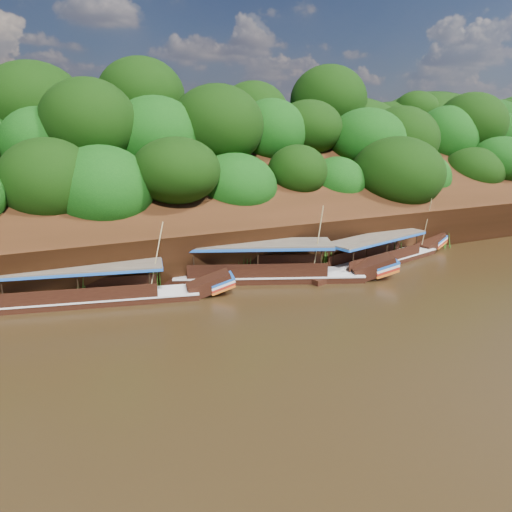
{
  "coord_description": "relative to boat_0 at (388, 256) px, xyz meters",
  "views": [
    {
      "loc": [
        -14.49,
        -22.22,
        10.95
      ],
      "look_at": [
        -0.47,
        7.0,
        2.13
      ],
      "focal_mm": 35.0,
      "sensor_mm": 36.0,
      "label": 1
    }
  ],
  "objects": [
    {
      "name": "boat_0",
      "position": [
        0.0,
        0.0,
        0.0
      ],
      "size": [
        14.35,
        5.26,
        5.26
      ],
      "rotation": [
        0.0,
        0.0,
        0.24
      ],
      "color": "black",
      "rests_on": "ground"
    },
    {
      "name": "ground",
      "position": [
        -11.58,
        -7.82,
        -0.52
      ],
      "size": [
        160.0,
        160.0,
        0.0
      ],
      "primitive_type": "plane",
      "color": "black",
      "rests_on": "ground"
    },
    {
      "name": "reeds",
      "position": [
        -15.48,
        1.72,
        0.36
      ],
      "size": [
        47.55,
        2.19,
        2.15
      ],
      "color": "#2C5E17",
      "rests_on": "ground"
    },
    {
      "name": "boat_2",
      "position": [
        -21.72,
        0.41,
        0.01
      ],
      "size": [
        15.15,
        5.31,
        5.31
      ],
      "rotation": [
        0.0,
        0.0,
        -0.23
      ],
      "color": "black",
      "rests_on": "ground"
    },
    {
      "name": "riverbank",
      "position": [
        -11.59,
        14.9,
        1.36
      ],
      "size": [
        120.0,
        30.06,
        19.4
      ],
      "color": "black",
      "rests_on": "ground"
    },
    {
      "name": "boat_1",
      "position": [
        -9.89,
        -0.27,
        0.09
      ],
      "size": [
        15.45,
        8.11,
        5.93
      ],
      "rotation": [
        0.0,
        0.0,
        -0.39
      ],
      "color": "black",
      "rests_on": "ground"
    }
  ]
}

